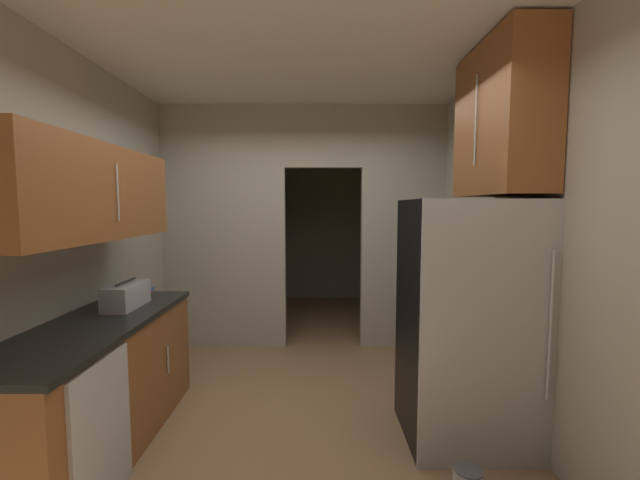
% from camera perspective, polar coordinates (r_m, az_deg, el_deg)
% --- Properties ---
extents(ground, '(20.00, 20.00, 0.00)m').
position_cam_1_polar(ground, '(3.32, -3.33, -24.99)').
color(ground, '#93704C').
extents(kitchen_overhead_slab, '(3.66, 7.42, 0.06)m').
position_cam_1_polar(kitchen_overhead_slab, '(3.59, -3.13, 23.98)').
color(kitchen_overhead_slab, silver).
extents(kitchen_partition, '(3.26, 0.12, 2.80)m').
position_cam_1_polar(kitchen_partition, '(4.59, -3.08, 2.83)').
color(kitchen_partition, '#ADA899').
rests_on(kitchen_partition, ground).
extents(adjoining_room_shell, '(3.26, 2.56, 2.80)m').
position_cam_1_polar(adjoining_room_shell, '(6.34, -1.83, 2.58)').
color(adjoining_room_shell, gray).
rests_on(adjoining_room_shell, ground).
extents(kitchen_flank_left, '(0.10, 4.21, 2.80)m').
position_cam_1_polar(kitchen_flank_left, '(3.09, -36.72, -0.81)').
color(kitchen_flank_left, '#ADA899').
rests_on(kitchen_flank_left, ground).
extents(kitchen_flank_right, '(0.10, 4.21, 2.80)m').
position_cam_1_polar(kitchen_flank_right, '(2.92, 31.01, -0.81)').
color(kitchen_flank_right, '#ADA899').
rests_on(kitchen_flank_right, ground).
extents(refrigerator, '(0.85, 0.77, 1.70)m').
position_cam_1_polar(refrigerator, '(3.02, 20.45, -10.88)').
color(refrigerator, black).
rests_on(refrigerator, ground).
extents(lower_cabinet_run, '(0.63, 1.86, 0.90)m').
position_cam_1_polar(lower_cabinet_run, '(3.18, -29.36, -18.01)').
color(lower_cabinet_run, brown).
rests_on(lower_cabinet_run, ground).
extents(dishwasher, '(0.02, 0.56, 0.84)m').
position_cam_1_polar(dishwasher, '(2.65, -28.92, -23.59)').
color(dishwasher, '#B7BABC').
rests_on(dishwasher, ground).
extents(upper_cabinet_counterside, '(0.36, 1.68, 0.61)m').
position_cam_1_polar(upper_cabinet_counterside, '(2.95, -30.42, 5.95)').
color(upper_cabinet_counterside, brown).
extents(upper_cabinet_fridgeside, '(0.36, 0.93, 1.05)m').
position_cam_1_polar(upper_cabinet_fridgeside, '(3.15, 24.81, 15.44)').
color(upper_cabinet_fridgeside, brown).
extents(boombox, '(0.20, 0.42, 0.21)m').
position_cam_1_polar(boombox, '(3.32, -26.28, -7.23)').
color(boombox, '#B2B2B7').
rests_on(boombox, lower_cabinet_run).
extents(book_stack, '(0.14, 0.16, 0.09)m').
position_cam_1_polar(book_stack, '(3.61, -24.37, -6.91)').
color(book_stack, '#388C47').
rests_on(book_stack, lower_cabinet_run).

